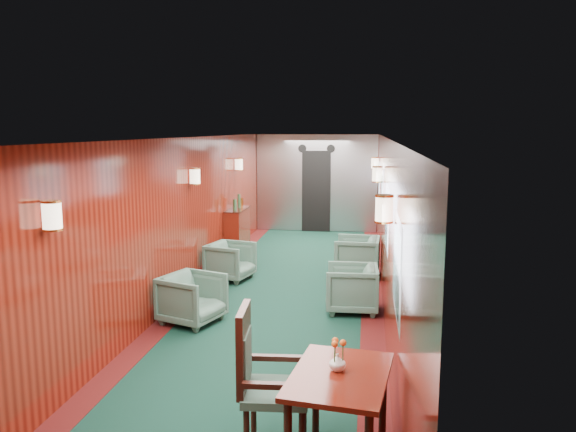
% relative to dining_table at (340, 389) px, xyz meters
% --- Properties ---
extents(room, '(12.00, 12.10, 2.40)m').
position_rel_dining_table_xyz_m(room, '(-1.07, 3.95, 1.01)').
color(room, '#0E3225').
rests_on(room, ground).
extents(bulkhead, '(2.98, 0.17, 2.39)m').
position_rel_dining_table_xyz_m(bulkhead, '(-1.07, 9.86, 0.56)').
color(bulkhead, '#AEAFB5').
rests_on(bulkhead, ground).
extents(windows_right, '(0.02, 8.60, 0.80)m').
position_rel_dining_table_xyz_m(windows_right, '(0.42, 4.20, 0.83)').
color(windows_right, silver).
rests_on(windows_right, ground).
extents(wall_sconces, '(2.97, 7.97, 0.25)m').
position_rel_dining_table_xyz_m(wall_sconces, '(-1.07, 4.51, 1.17)').
color(wall_sconces, '#F9E6C2').
rests_on(wall_sconces, ground).
extents(dining_table, '(0.82, 1.08, 0.74)m').
position_rel_dining_table_xyz_m(dining_table, '(0.00, 0.00, 0.00)').
color(dining_table, maroon).
rests_on(dining_table, ground).
extents(side_chair, '(0.56, 0.59, 1.18)m').
position_rel_dining_table_xyz_m(side_chair, '(-0.61, 0.11, 0.01)').
color(side_chair, '#1B4036').
rests_on(side_chair, ground).
extents(credenza, '(0.33, 1.06, 1.22)m').
position_rel_dining_table_xyz_m(credenza, '(-2.41, 6.98, -0.14)').
color(credenza, maroon).
rests_on(credenza, ground).
extents(flower_vase, '(0.16, 0.16, 0.13)m').
position_rel_dining_table_xyz_m(flower_vase, '(-0.02, 0.05, 0.18)').
color(flower_vase, silver).
rests_on(flower_vase, dining_table).
extents(armchair_left_near, '(0.91, 0.90, 0.65)m').
position_rel_dining_table_xyz_m(armchair_left_near, '(-2.07, 2.93, -0.30)').
color(armchair_left_near, '#1B4036').
rests_on(armchair_left_near, ground).
extents(armchair_left_far, '(0.85, 0.83, 0.63)m').
position_rel_dining_table_xyz_m(armchair_left_far, '(-2.09, 5.08, -0.31)').
color(armchair_left_far, '#1B4036').
rests_on(armchair_left_far, ground).
extents(armchair_right_near, '(0.74, 0.72, 0.65)m').
position_rel_dining_table_xyz_m(armchair_right_near, '(-0.01, 3.69, -0.30)').
color(armchair_right_near, '#1B4036').
rests_on(armchair_right_near, ground).
extents(armchair_right_far, '(0.79, 0.77, 0.69)m').
position_rel_dining_table_xyz_m(armchair_right_far, '(0.02, 5.63, -0.28)').
color(armchair_right_far, '#1B4036').
rests_on(armchair_right_far, ground).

